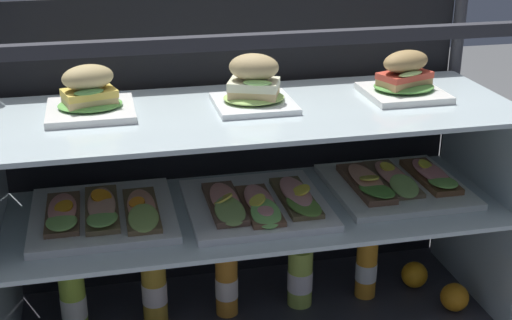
{
  "coord_description": "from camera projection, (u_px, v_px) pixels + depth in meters",
  "views": [
    {
      "loc": [
        -0.35,
        -1.55,
        1.12
      ],
      "look_at": [
        0.0,
        0.0,
        0.49
      ],
      "focal_mm": 49.89,
      "sensor_mm": 36.0,
      "label": 1
    }
  ],
  "objects": [
    {
      "name": "riser_upper_tier",
      "position": [
        256.0,
        162.0,
        1.72
      ],
      "size": [
        1.23,
        0.44,
        0.25
      ],
      "color": "silver",
      "rests_on": "shelf_lower_glass"
    },
    {
      "name": "case_frame",
      "position": [
        244.0,
        149.0,
        1.85
      ],
      "size": [
        1.29,
        0.51,
        0.85
      ],
      "color": "#333338",
      "rests_on": "ground"
    },
    {
      "name": "open_sandwich_tray_mid_left",
      "position": [
        103.0,
        213.0,
        1.69
      ],
      "size": [
        0.34,
        0.35,
        0.06
      ],
      "color": "white",
      "rests_on": "shelf_lower_glass"
    },
    {
      "name": "juice_bottle_front_right_end",
      "position": [
        366.0,
        266.0,
        1.94
      ],
      "size": [
        0.06,
        0.06,
        0.23
      ],
      "color": "orange",
      "rests_on": "case_base_deck"
    },
    {
      "name": "shelf_lower_glass",
      "position": [
        256.0,
        210.0,
        1.77
      ],
      "size": [
        1.24,
        0.45,
        0.01
      ],
      "primitive_type": "cube",
      "color": "silver",
      "rests_on": "riser_lower_tier"
    },
    {
      "name": "plated_roll_sandwich_right_of_center",
      "position": [
        90.0,
        97.0,
        1.62
      ],
      "size": [
        0.2,
        0.2,
        0.12
      ],
      "color": "white",
      "rests_on": "shelf_upper_glass"
    },
    {
      "name": "plated_roll_sandwich_near_right_corner",
      "position": [
        253.0,
        87.0,
        1.67
      ],
      "size": [
        0.19,
        0.19,
        0.13
      ],
      "color": "white",
      "rests_on": "shelf_upper_glass"
    },
    {
      "name": "open_sandwich_tray_right_of_center",
      "position": [
        260.0,
        204.0,
        1.74
      ],
      "size": [
        0.34,
        0.35,
        0.06
      ],
      "color": "white",
      "rests_on": "shelf_lower_glass"
    },
    {
      "name": "open_sandwich_tray_left_of_center",
      "position": [
        397.0,
        183.0,
        1.86
      ],
      "size": [
        0.34,
        0.35,
        0.06
      ],
      "color": "white",
      "rests_on": "shelf_lower_glass"
    },
    {
      "name": "orange_fruit_near_left_post",
      "position": [
        414.0,
        275.0,
        2.01
      ],
      "size": [
        0.07,
        0.07,
        0.07
      ],
      "primitive_type": "sphere",
      "color": "orange",
      "rests_on": "case_base_deck"
    },
    {
      "name": "juice_bottle_front_middle",
      "position": [
        300.0,
        274.0,
        1.91
      ],
      "size": [
        0.07,
        0.07,
        0.23
      ],
      "color": "#B7D151",
      "rests_on": "case_base_deck"
    },
    {
      "name": "plated_roll_sandwich_far_right",
      "position": [
        404.0,
        80.0,
        1.75
      ],
      "size": [
        0.19,
        0.19,
        0.12
      ],
      "color": "white",
      "rests_on": "shelf_upper_glass"
    },
    {
      "name": "juice_bottle_near_post",
      "position": [
        73.0,
        299.0,
        1.79
      ],
      "size": [
        0.07,
        0.07,
        0.24
      ],
      "color": "#B7D942",
      "rests_on": "case_base_deck"
    },
    {
      "name": "orange_fruit_beside_bottles",
      "position": [
        455.0,
        297.0,
        1.9
      ],
      "size": [
        0.08,
        0.08,
        0.08
      ],
      "primitive_type": "sphere",
      "color": "orange",
      "rests_on": "case_base_deck"
    },
    {
      "name": "riser_lower_tier",
      "position": [
        256.0,
        266.0,
        1.82
      ],
      "size": [
        1.23,
        0.44,
        0.31
      ],
      "color": "silver",
      "rests_on": "case_base_deck"
    },
    {
      "name": "juice_bottle_back_left",
      "position": [
        154.0,
        289.0,
        1.83
      ],
      "size": [
        0.07,
        0.07,
        0.24
      ],
      "color": "gold",
      "rests_on": "case_base_deck"
    },
    {
      "name": "shelf_upper_glass",
      "position": [
        256.0,
        112.0,
        1.67
      ],
      "size": [
        1.24,
        0.45,
        0.01
      ],
      "primitive_type": "cube",
      "color": "silver",
      "rests_on": "riser_upper_tier"
    },
    {
      "name": "juice_bottle_back_right",
      "position": [
        227.0,
        282.0,
        1.86
      ],
      "size": [
        0.06,
        0.06,
        0.22
      ],
      "color": "orange",
      "rests_on": "case_base_deck"
    }
  ]
}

